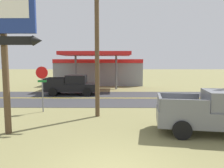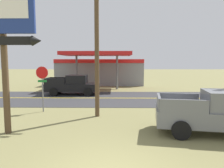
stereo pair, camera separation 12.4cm
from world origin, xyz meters
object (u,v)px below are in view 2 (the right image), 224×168
stop_sign (42,81)px  gas_station (100,71)px  motel_sign (3,31)px  utility_pole (97,42)px  pickup_grey_parked_on_lawn (218,113)px  pickup_black_on_road (73,85)px

stop_sign → gas_station: size_ratio=0.25×
motel_sign → gas_station: (2.63, 21.59, -2.62)m
motel_sign → utility_pole: 4.92m
utility_pole → gas_station: 18.60m
utility_pole → pickup_grey_parked_on_lawn: size_ratio=1.51×
gas_station → utility_pole: bearing=-86.5°
motel_sign → gas_station: 21.91m
pickup_grey_parked_on_lawn → motel_sign: bearing=-179.4°
motel_sign → gas_station: motel_sign is taller
motel_sign → stop_sign: motel_sign is taller
gas_station → pickup_grey_parked_on_lawn: gas_station is taller
utility_pole → pickup_black_on_road: (-3.07, 8.29, -3.43)m
utility_pole → pickup_grey_parked_on_lawn: 7.27m
utility_pole → pickup_grey_parked_on_lawn: (5.62, -3.08, -3.43)m
motel_sign → pickup_grey_parked_on_lawn: 10.04m
gas_station → pickup_grey_parked_on_lawn: (6.75, -21.49, -0.98)m
motel_sign → utility_pole: utility_pole is taller
pickup_grey_parked_on_lawn → pickup_black_on_road: bearing=127.4°
gas_station → pickup_black_on_road: gas_station is taller
pickup_grey_parked_on_lawn → stop_sign: bearing=155.7°
motel_sign → gas_station: size_ratio=0.55×
stop_sign → utility_pole: utility_pole is taller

